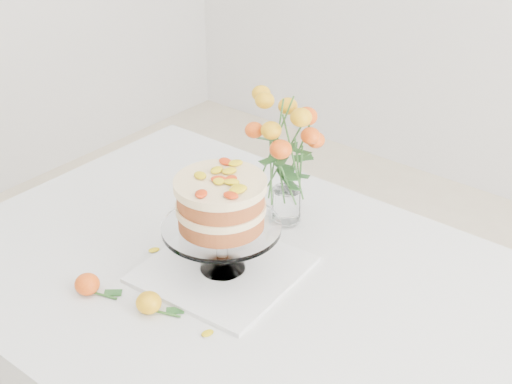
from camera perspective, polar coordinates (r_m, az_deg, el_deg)
table at (r=1.55m, az=0.21°, el=-9.85°), size 1.43×0.93×0.76m
napkin at (r=1.53m, az=-2.68°, el=-6.21°), size 0.33×0.33×0.01m
cake_stand at (r=1.45m, az=-2.82°, el=-1.28°), size 0.25×0.25×0.22m
rose_vase at (r=1.60m, az=2.56°, el=3.82°), size 0.27×0.27×0.35m
loose_rose_near at (r=1.43m, az=-8.56°, el=-8.76°), size 0.09×0.05×0.04m
loose_rose_far at (r=1.50m, az=-13.34°, el=-7.19°), size 0.09×0.05×0.04m
stray_petal_a at (r=1.50m, az=-5.81°, el=-7.40°), size 0.03×0.02×0.00m
stray_petal_b at (r=1.42m, az=-4.01°, el=-9.72°), size 0.03×0.02×0.00m
stray_petal_c at (r=1.38m, az=-3.90°, el=-11.22°), size 0.03×0.02×0.00m
stray_petal_d at (r=1.61m, az=-8.16°, el=-4.62°), size 0.03×0.02×0.00m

